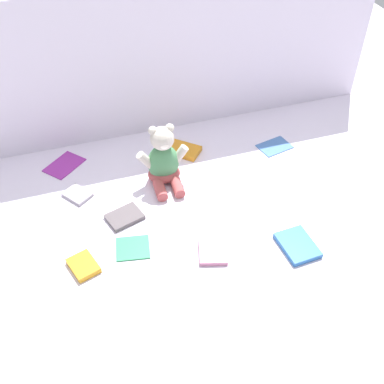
% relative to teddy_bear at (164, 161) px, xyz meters
% --- Properties ---
extents(ground_plane, '(3.20, 3.20, 0.00)m').
position_rel_teddy_bear_xyz_m(ground_plane, '(0.06, -0.10, -0.08)').
color(ground_plane, silver).
extents(backdrop_drape, '(1.79, 0.03, 0.57)m').
position_rel_teddy_bear_xyz_m(backdrop_drape, '(0.06, 0.32, 0.20)').
color(backdrop_drape, silver).
rests_on(backdrop_drape, ground_plane).
extents(teddy_bear, '(0.19, 0.17, 0.23)m').
position_rel_teddy_bear_xyz_m(teddy_bear, '(0.00, 0.00, 0.00)').
color(teddy_bear, '#4C8C59').
rests_on(teddy_bear, ground_plane).
extents(book_case_0, '(0.14, 0.11, 0.01)m').
position_rel_teddy_bear_xyz_m(book_case_0, '(0.46, 0.05, -0.08)').
color(book_case_0, '#3C68A9').
rests_on(book_case_0, ground_plane).
extents(book_case_1, '(0.11, 0.12, 0.02)m').
position_rel_teddy_bear_xyz_m(book_case_1, '(0.05, -0.37, -0.08)').
color(book_case_1, '#BC7192').
rests_on(book_case_1, ground_plane).
extents(book_case_2, '(0.12, 0.11, 0.01)m').
position_rel_teddy_bear_xyz_m(book_case_2, '(-0.18, -0.28, -0.08)').
color(book_case_2, '#2E925B').
rests_on(book_case_2, ground_plane).
extents(book_case_3, '(0.10, 0.11, 0.02)m').
position_rel_teddy_bear_xyz_m(book_case_3, '(-0.33, -0.31, -0.07)').
color(book_case_3, orange).
rests_on(book_case_3, ground_plane).
extents(book_case_4, '(0.17, 0.16, 0.01)m').
position_rel_teddy_bear_xyz_m(book_case_4, '(-0.33, 0.19, -0.08)').
color(book_case_4, purple).
rests_on(book_case_4, ground_plane).
extents(book_case_5, '(0.13, 0.11, 0.01)m').
position_rel_teddy_bear_xyz_m(book_case_5, '(-0.18, -0.15, -0.08)').
color(book_case_5, '#544B4F').
rests_on(book_case_5, ground_plane).
extents(book_case_6, '(0.15, 0.15, 0.02)m').
position_rel_teddy_bear_xyz_m(book_case_6, '(0.11, 0.13, -0.07)').
color(book_case_6, orange).
rests_on(book_case_6, ground_plane).
extents(book_case_7, '(0.11, 0.11, 0.01)m').
position_rel_teddy_bear_xyz_m(book_case_7, '(-0.31, 0.01, -0.08)').
color(book_case_7, gray).
rests_on(book_case_7, ground_plane).
extents(book_case_8, '(0.11, 0.14, 0.02)m').
position_rel_teddy_bear_xyz_m(book_case_8, '(0.31, -0.43, -0.08)').
color(book_case_8, '#2762A9').
rests_on(book_case_8, ground_plane).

